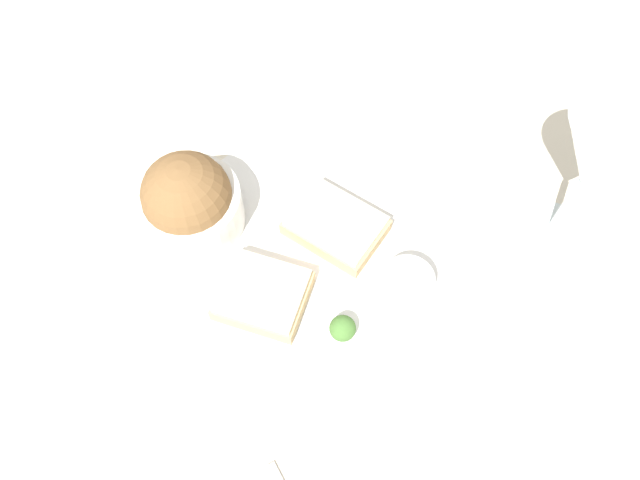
{
  "coord_description": "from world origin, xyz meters",
  "views": [
    {
      "loc": [
        -0.23,
        0.19,
        0.59
      ],
      "look_at": [
        0.0,
        0.0,
        0.03
      ],
      "focal_mm": 35.0,
      "sensor_mm": 36.0,
      "label": 1
    }
  ],
  "objects_px": {
    "sauce_ramekin": "(407,285)",
    "cheese_toast_near": "(336,225)",
    "salad_bowl": "(189,201)",
    "wine_glass": "(598,156)",
    "cheese_toast_far": "(263,294)"
  },
  "relations": [
    {
      "from": "sauce_ramekin",
      "to": "cheese_toast_far",
      "type": "bearing_deg",
      "value": 53.4
    },
    {
      "from": "wine_glass",
      "to": "salad_bowl",
      "type": "bearing_deg",
      "value": 50.17
    },
    {
      "from": "wine_glass",
      "to": "cheese_toast_near",
      "type": "bearing_deg",
      "value": 53.42
    },
    {
      "from": "salad_bowl",
      "to": "cheese_toast_near",
      "type": "bearing_deg",
      "value": -134.94
    },
    {
      "from": "salad_bowl",
      "to": "cheese_toast_near",
      "type": "xyz_separation_m",
      "value": [
        -0.11,
        -0.11,
        -0.03
      ]
    },
    {
      "from": "salad_bowl",
      "to": "wine_glass",
      "type": "relative_size",
      "value": 0.6
    },
    {
      "from": "cheese_toast_near",
      "to": "wine_glass",
      "type": "distance_m",
      "value": 0.26
    },
    {
      "from": "sauce_ramekin",
      "to": "cheese_toast_near",
      "type": "height_order",
      "value": "sauce_ramekin"
    },
    {
      "from": "salad_bowl",
      "to": "cheese_toast_far",
      "type": "relative_size",
      "value": 0.97
    },
    {
      "from": "salad_bowl",
      "to": "sauce_ramekin",
      "type": "distance_m",
      "value": 0.24
    },
    {
      "from": "salad_bowl",
      "to": "cheese_toast_near",
      "type": "distance_m",
      "value": 0.15
    },
    {
      "from": "salad_bowl",
      "to": "wine_glass",
      "type": "xyz_separation_m",
      "value": [
        -0.25,
        -0.3,
        0.08
      ]
    },
    {
      "from": "sauce_ramekin",
      "to": "wine_glass",
      "type": "height_order",
      "value": "wine_glass"
    },
    {
      "from": "sauce_ramekin",
      "to": "cheese_toast_near",
      "type": "bearing_deg",
      "value": 4.48
    },
    {
      "from": "cheese_toast_near",
      "to": "sauce_ramekin",
      "type": "bearing_deg",
      "value": -175.52
    }
  ]
}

